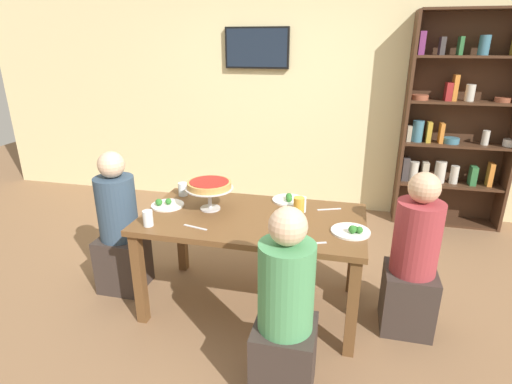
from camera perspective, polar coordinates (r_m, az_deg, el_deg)
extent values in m
plane|color=#846042|center=(3.25, -0.42, -15.49)|extent=(12.00, 12.00, 0.00)
cube|color=beige|center=(4.83, 5.96, 14.27)|extent=(8.00, 0.12, 2.80)
cube|color=brown|center=(2.89, -0.46, -3.83)|extent=(1.58, 0.86, 0.04)
cube|color=brown|center=(3.01, -16.09, -11.64)|extent=(0.07, 0.07, 0.70)
cube|color=brown|center=(2.69, 13.39, -15.64)|extent=(0.07, 0.07, 0.70)
cube|color=brown|center=(3.58, -10.43, -5.70)|extent=(0.07, 0.07, 0.70)
cube|color=brown|center=(3.32, 13.57, -8.20)|extent=(0.07, 0.07, 0.70)
cube|color=#422819|center=(4.64, 20.21, 9.16)|extent=(0.03, 0.30, 2.20)
cube|color=#422819|center=(4.87, 26.34, 8.78)|extent=(1.10, 0.02, 2.20)
cube|color=#422819|center=(5.04, 24.75, -3.69)|extent=(1.04, 0.28, 0.02)
cube|color=#422819|center=(4.89, 25.50, 1.03)|extent=(1.04, 0.28, 0.02)
cube|color=#422819|center=(4.77, 26.29, 6.02)|extent=(1.04, 0.28, 0.02)
cube|color=#422819|center=(4.70, 27.14, 11.20)|extent=(1.04, 0.28, 0.02)
cube|color=#422819|center=(4.67, 28.03, 16.50)|extent=(1.04, 0.28, 0.02)
cube|color=#422819|center=(4.68, 28.95, 21.68)|extent=(1.04, 0.28, 0.02)
cube|color=#3D3838|center=(4.76, 20.30, 3.08)|extent=(0.07, 0.12, 0.25)
cylinder|color=beige|center=(4.78, 21.31, 2.76)|extent=(0.10, 0.10, 0.21)
cube|color=#B2A88E|center=(4.80, 22.66, 2.66)|extent=(0.06, 0.13, 0.22)
cylinder|color=beige|center=(4.83, 24.49, 2.59)|extent=(0.11, 0.11, 0.24)
cylinder|color=beige|center=(4.86, 26.13, 2.21)|extent=(0.09, 0.09, 0.19)
cube|color=#2D6B38|center=(4.91, 28.23, 2.06)|extent=(0.06, 0.13, 0.20)
cube|color=orange|center=(4.95, 30.10, 2.15)|extent=(0.05, 0.11, 0.25)
cube|color=#B2A88E|center=(4.67, 20.74, 7.73)|extent=(0.04, 0.10, 0.17)
cylinder|color=#3D7084|center=(4.68, 21.81, 7.97)|extent=(0.12, 0.12, 0.22)
cube|color=#B7932D|center=(4.69, 23.15, 7.78)|extent=(0.05, 0.12, 0.21)
cube|color=orange|center=(4.72, 24.63, 7.57)|extent=(0.04, 0.13, 0.21)
cylinder|color=#3D7084|center=(4.75, 25.78, 6.55)|extent=(0.16, 0.16, 0.06)
cylinder|color=beige|center=(4.83, 29.60, 6.66)|extent=(0.07, 0.07, 0.15)
cylinder|color=silver|center=(4.91, 32.24, 5.88)|extent=(0.15, 0.15, 0.07)
cylinder|color=brown|center=(4.62, 22.10, 12.27)|extent=(0.17, 0.17, 0.05)
cube|color=maroon|center=(4.66, 25.47, 12.66)|extent=(0.06, 0.13, 0.18)
cube|color=orange|center=(4.66, 26.22, 13.04)|extent=(0.04, 0.13, 0.26)
cylinder|color=beige|center=(4.70, 27.92, 12.24)|extent=(0.09, 0.09, 0.16)
cylinder|color=brown|center=(4.79, 31.43, 11.03)|extent=(0.15, 0.15, 0.05)
cube|color=#7A3370|center=(4.58, 22.30, 18.84)|extent=(0.06, 0.13, 0.22)
cube|color=#3D3838|center=(4.61, 24.73, 18.19)|extent=(0.05, 0.13, 0.17)
cube|color=#2D6B38|center=(4.64, 26.85, 17.90)|extent=(0.04, 0.13, 0.17)
cylinder|color=#3D7084|center=(4.69, 29.47, 17.57)|extent=(0.10, 0.10, 0.18)
cube|color=black|center=(4.80, 0.15, 19.64)|extent=(0.73, 0.05, 0.44)
cube|color=#192333|center=(4.77, 0.07, 19.63)|extent=(0.69, 0.01, 0.40)
cube|color=#382D28|center=(3.10, 20.53, -13.90)|extent=(0.34, 0.34, 0.45)
cylinder|color=#993338|center=(2.87, 21.69, -5.99)|extent=(0.30, 0.30, 0.50)
sphere|color=tan|center=(2.74, 22.63, 0.59)|extent=(0.20, 0.20, 0.20)
cube|color=#382D28|center=(2.48, 3.96, -22.35)|extent=(0.34, 0.34, 0.45)
cylinder|color=#4C935B|center=(2.19, 4.27, -13.15)|extent=(0.30, 0.30, 0.50)
sphere|color=beige|center=(2.01, 4.52, -4.82)|extent=(0.20, 0.20, 0.20)
cube|color=#382D28|center=(3.50, -18.16, -9.39)|extent=(0.34, 0.34, 0.45)
cylinder|color=#33475B|center=(3.30, -19.05, -2.19)|extent=(0.30, 0.30, 0.50)
sphere|color=beige|center=(3.19, -19.77, 3.62)|extent=(0.20, 0.20, 0.20)
cylinder|color=silver|center=(3.02, -6.46, -2.30)|extent=(0.15, 0.15, 0.01)
cylinder|color=silver|center=(2.99, -6.52, -0.87)|extent=(0.03, 0.03, 0.15)
cylinder|color=silver|center=(2.97, -6.58, 0.54)|extent=(0.35, 0.35, 0.01)
cylinder|color=tan|center=(2.96, -6.60, 1.01)|extent=(0.32, 0.32, 0.04)
cylinder|color=maroon|center=(2.95, -6.62, 1.45)|extent=(0.29, 0.29, 0.00)
cylinder|color=white|center=(3.13, -12.34, -1.83)|extent=(0.25, 0.25, 0.01)
sphere|color=#2D7028|center=(3.11, -13.53, -1.40)|extent=(0.05, 0.05, 0.05)
sphere|color=#2D7028|center=(3.12, -12.23, -1.30)|extent=(0.05, 0.05, 0.05)
cylinder|color=white|center=(3.17, 4.60, -1.12)|extent=(0.25, 0.25, 0.01)
sphere|color=#2D7028|center=(3.16, 4.66, -0.59)|extent=(0.05, 0.05, 0.05)
sphere|color=#2D7028|center=(3.10, 4.69, -0.98)|extent=(0.05, 0.05, 0.05)
cylinder|color=white|center=(2.72, 13.18, -5.42)|extent=(0.25, 0.25, 0.01)
sphere|color=#2D7028|center=(2.67, 13.45, -5.14)|extent=(0.05, 0.05, 0.05)
sphere|color=#2D7028|center=(2.70, 13.73, -5.03)|extent=(0.04, 0.04, 0.04)
sphere|color=#2D7028|center=(2.68, 14.36, -5.20)|extent=(0.05, 0.05, 0.05)
cylinder|color=gold|center=(2.84, 6.04, -2.25)|extent=(0.08, 0.08, 0.15)
cylinder|color=white|center=(2.96, 6.48, -1.74)|extent=(0.06, 0.06, 0.11)
cylinder|color=white|center=(2.82, -14.97, -3.59)|extent=(0.07, 0.07, 0.11)
cylinder|color=white|center=(3.31, -10.26, 0.39)|extent=(0.07, 0.07, 0.11)
cube|color=silver|center=(3.05, 10.27, -2.41)|extent=(0.17, 0.08, 0.00)
cube|color=silver|center=(2.53, 7.93, -7.18)|extent=(0.17, 0.08, 0.00)
cube|color=silver|center=(2.74, -8.55, -4.93)|extent=(0.18, 0.06, 0.00)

